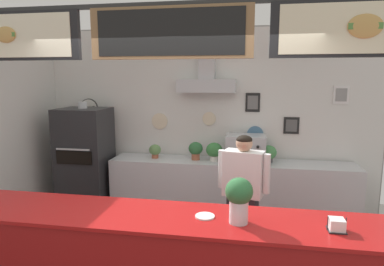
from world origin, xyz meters
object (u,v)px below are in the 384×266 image
shop_worker (243,197)px  potted_rosemary (155,150)px  espresso_machine (246,149)px  basil_vase (239,199)px  condiment_plate (205,216)px  pizza_oven (85,161)px  potted_basil (196,150)px  potted_thyme (214,151)px  potted_sage (269,153)px  napkin_holder (337,225)px

shop_worker → potted_rosemary: shop_worker is taller
espresso_machine → potted_rosemary: (-1.41, 0.03, -0.08)m
basil_vase → shop_worker: bearing=89.6°
espresso_machine → condiment_plate: (-0.28, -2.40, -0.06)m
pizza_oven → condiment_plate: size_ratio=11.08×
potted_basil → potted_thyme: size_ratio=0.97×
potted_sage → condiment_plate: (-0.62, -2.46, -0.00)m
potted_sage → shop_worker: bearing=-104.5°
potted_basil → condiment_plate: bearing=-78.9°
shop_worker → condiment_plate: bearing=89.7°
potted_thyme → condiment_plate: size_ratio=1.78×
condiment_plate → shop_worker: bearing=76.0°
shop_worker → potted_sage: 1.38m
shop_worker → espresso_machine: (0.00, 1.27, 0.29)m
pizza_oven → espresso_machine: bearing=2.8°
potted_basil → napkin_holder: bearing=-59.6°
potted_sage → napkin_holder: potted_sage is taller
potted_rosemary → potted_thyme: potted_thyme is taller
shop_worker → espresso_machine: bearing=-76.4°
espresso_machine → napkin_holder: espresso_machine is taller
pizza_oven → shop_worker: pizza_oven is taller
basil_vase → napkin_holder: 0.74m
potted_basil → potted_sage: (1.10, 0.02, -0.02)m
napkin_holder → potted_basil: bearing=120.4°
espresso_machine → potted_basil: size_ratio=2.10×
espresso_machine → potted_basil: (-0.76, 0.04, -0.04)m
espresso_machine → napkin_holder: 2.59m
pizza_oven → napkin_holder: bearing=-36.2°
potted_rosemary → potted_basil: potted_basil is taller
espresso_machine → pizza_oven: bearing=-177.2°
shop_worker → napkin_holder: bearing=134.1°
potted_thyme → basil_vase: size_ratio=0.78×
pizza_oven → shop_worker: (2.52, -1.14, -0.03)m
espresso_machine → potted_basil: bearing=177.1°
potted_thyme → shop_worker: bearing=-69.5°
basil_vase → potted_thyme: bearing=100.6°
potted_rosemary → napkin_holder: bearing=-49.8°
pizza_oven → espresso_machine: 2.53m
pizza_oven → basil_vase: (2.51, -2.34, 0.39)m
basil_vase → napkin_holder: basil_vase is taller
pizza_oven → potted_rosemary: bearing=7.9°
shop_worker → potted_sage: size_ratio=5.90×
pizza_oven → condiment_plate: 3.20m
potted_basil → condiment_plate: potted_basil is taller
shop_worker → potted_basil: bearing=-46.1°
potted_thyme → napkin_holder: 2.75m
potted_basil → potted_thyme: 0.30m
espresso_machine → basil_vase: bearing=-90.2°
potted_rosemary → basil_vase: bearing=-60.7°
condiment_plate → potted_rosemary: bearing=114.8°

